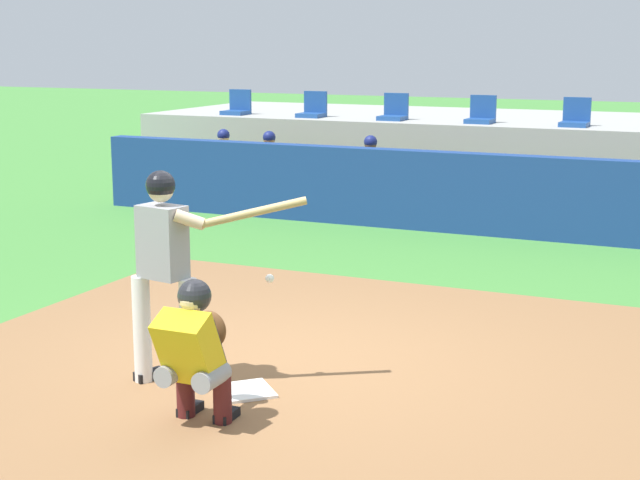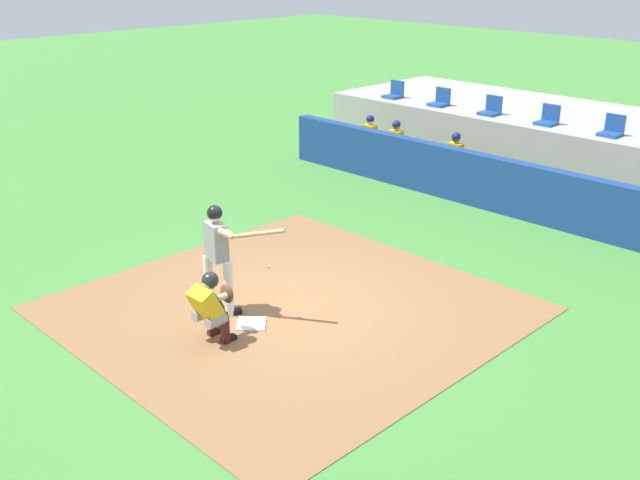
# 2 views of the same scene
# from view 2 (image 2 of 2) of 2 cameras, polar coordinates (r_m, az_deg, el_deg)

# --- Properties ---
(ground_plane) EXTENTS (80.00, 80.00, 0.00)m
(ground_plane) POSITION_cam_2_polar(r_m,az_deg,el_deg) (12.04, -2.37, -5.30)
(ground_plane) COLOR #428438
(dirt_infield) EXTENTS (6.40, 6.40, 0.01)m
(dirt_infield) POSITION_cam_2_polar(r_m,az_deg,el_deg) (12.04, -2.37, -5.27)
(dirt_infield) COLOR olive
(dirt_infield) RESTS_ON ground
(home_plate) EXTENTS (0.62, 0.62, 0.02)m
(home_plate) POSITION_cam_2_polar(r_m,az_deg,el_deg) (11.57, -5.31, -6.44)
(home_plate) COLOR white
(home_plate) RESTS_ON dirt_infield
(batter_at_plate) EXTENTS (1.39, 0.64, 1.80)m
(batter_at_plate) POSITION_cam_2_polar(r_m,az_deg,el_deg) (11.59, -7.82, -0.96)
(batter_at_plate) COLOR silver
(batter_at_plate) RESTS_ON ground
(catcher_crouched) EXTENTS (0.48, 1.42, 1.13)m
(catcher_crouched) POSITION_cam_2_polar(r_m,az_deg,el_deg) (10.92, -8.34, -4.92)
(catcher_crouched) COLOR gray
(catcher_crouched) RESTS_ON ground
(dugout_wall) EXTENTS (13.00, 0.30, 1.20)m
(dugout_wall) POSITION_cam_2_polar(r_m,az_deg,el_deg) (16.58, 14.41, 3.93)
(dugout_wall) COLOR navy
(dugout_wall) RESTS_ON ground
(dugout_bench) EXTENTS (11.80, 0.44, 0.45)m
(dugout_bench) POSITION_cam_2_polar(r_m,az_deg,el_deg) (17.52, 16.01, 3.42)
(dugout_bench) COLOR olive
(dugout_bench) RESTS_ON ground
(dugout_player_0) EXTENTS (0.49, 0.70, 1.30)m
(dugout_player_0) POSITION_cam_2_polar(r_m,az_deg,el_deg) (20.01, 3.61, 7.78)
(dugout_player_0) COLOR #939399
(dugout_player_0) RESTS_ON ground
(dugout_player_1) EXTENTS (0.49, 0.70, 1.30)m
(dugout_player_1) POSITION_cam_2_polar(r_m,az_deg,el_deg) (19.44, 5.61, 7.31)
(dugout_player_1) COLOR #939399
(dugout_player_1) RESTS_ON ground
(dugout_player_2) EXTENTS (0.49, 0.70, 1.30)m
(dugout_player_2) POSITION_cam_2_polar(r_m,az_deg,el_deg) (18.35, 10.11, 6.21)
(dugout_player_2) COLOR #939399
(dugout_player_2) RESTS_ON ground
(stands_platform) EXTENTS (15.00, 4.40, 1.40)m
(stands_platform) POSITION_cam_2_polar(r_m,az_deg,el_deg) (20.34, 20.99, 6.69)
(stands_platform) COLOR #9E9E99
(stands_platform) RESTS_ON ground
(stadium_seat_0) EXTENTS (0.46, 0.46, 0.48)m
(stadium_seat_0) POSITION_cam_2_polar(r_m,az_deg,el_deg) (21.83, 5.76, 11.19)
(stadium_seat_0) COLOR #1E478C
(stadium_seat_0) RESTS_ON stands_platform
(stadium_seat_1) EXTENTS (0.46, 0.46, 0.48)m
(stadium_seat_1) POSITION_cam_2_polar(r_m,az_deg,el_deg) (20.86, 9.24, 10.54)
(stadium_seat_1) COLOR #1E478C
(stadium_seat_1) RESTS_ON stands_platform
(stadium_seat_2) EXTENTS (0.46, 0.46, 0.48)m
(stadium_seat_2) POSITION_cam_2_polar(r_m,az_deg,el_deg) (19.96, 13.04, 9.77)
(stadium_seat_2) COLOR #1E478C
(stadium_seat_2) RESTS_ON stands_platform
(stadium_seat_3) EXTENTS (0.46, 0.46, 0.48)m
(stadium_seat_3) POSITION_cam_2_polar(r_m,az_deg,el_deg) (19.17, 17.15, 8.90)
(stadium_seat_3) COLOR #1E478C
(stadium_seat_3) RESTS_ON stands_platform
(stadium_seat_4) EXTENTS (0.46, 0.46, 0.48)m
(stadium_seat_4) POSITION_cam_2_polar(r_m,az_deg,el_deg) (18.48, 21.57, 7.90)
(stadium_seat_4) COLOR #1E478C
(stadium_seat_4) RESTS_ON stands_platform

